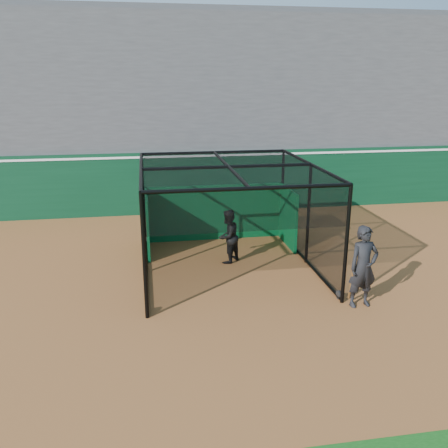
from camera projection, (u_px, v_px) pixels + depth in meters
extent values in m
plane|color=#93572A|center=(214.00, 303.00, 11.71)|extent=(120.00, 120.00, 0.00)
cube|color=#09361E|center=(184.00, 182.00, 19.35)|extent=(50.00, 0.45, 2.50)
cube|color=white|center=(183.00, 155.00, 19.03)|extent=(50.00, 0.50, 0.08)
cube|color=#4C4C4F|center=(175.00, 110.00, 22.24)|extent=(50.00, 7.85, 7.75)
cube|color=#4C4C4F|center=(168.00, 16.00, 24.15)|extent=(50.00, 0.30, 1.20)
cube|color=#085126|center=(215.00, 212.00, 16.10)|extent=(4.64, 0.10, 1.90)
cylinder|color=black|center=(147.00, 309.00, 11.13)|extent=(0.08, 0.22, 0.22)
cylinder|color=black|center=(339.00, 295.00, 11.88)|extent=(0.08, 0.22, 0.22)
cylinder|color=black|center=(145.00, 240.00, 15.90)|extent=(0.08, 0.22, 0.22)
cylinder|color=black|center=(282.00, 233.00, 16.64)|extent=(0.08, 0.22, 0.22)
imported|color=black|center=(228.00, 236.00, 14.08)|extent=(0.99, 0.99, 1.62)
imported|color=black|center=(363.00, 267.00, 11.28)|extent=(0.78, 0.56, 2.02)
cylinder|color=#593819|center=(351.00, 284.00, 11.42)|extent=(0.14, 0.33, 0.86)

